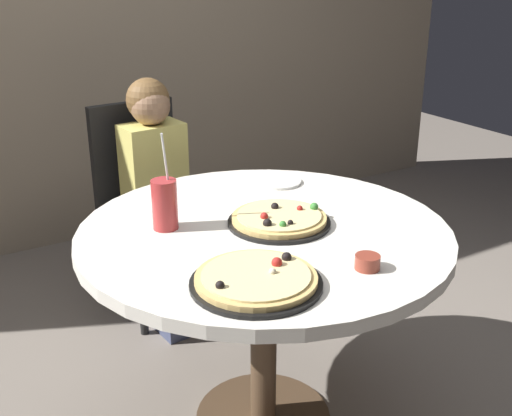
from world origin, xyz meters
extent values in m
cylinder|color=silver|center=(0.00, 0.00, 0.73)|extent=(1.18, 1.18, 0.04)
cylinder|color=#4C3826|center=(0.00, 0.00, 0.36)|extent=(0.09, 0.09, 0.69)
cylinder|color=#4C3826|center=(0.00, 0.00, 0.01)|extent=(0.48, 0.48, 0.02)
cube|color=black|center=(0.00, 0.93, 0.43)|extent=(0.43, 0.43, 0.04)
cube|color=black|center=(-0.02, 1.11, 0.69)|extent=(0.40, 0.07, 0.52)
cylinder|color=black|center=(-0.15, 0.75, 0.21)|extent=(0.04, 0.04, 0.41)
cylinder|color=black|center=(0.18, 0.77, 0.21)|extent=(0.04, 0.04, 0.41)
cylinder|color=black|center=(-0.18, 1.08, 0.21)|extent=(0.04, 0.04, 0.41)
cylinder|color=black|center=(0.15, 1.11, 0.21)|extent=(0.04, 0.04, 0.41)
cube|color=#3F4766|center=(0.01, 0.77, 0.23)|extent=(0.27, 0.34, 0.45)
cube|color=#D8CC66|center=(0.00, 0.91, 0.67)|extent=(0.27, 0.18, 0.44)
sphere|color=#997051|center=(0.00, 0.91, 0.97)|extent=(0.17, 0.17, 0.17)
sphere|color=brown|center=(0.00, 0.93, 0.99)|extent=(0.18, 0.18, 0.18)
cylinder|color=black|center=(0.06, 0.00, 0.76)|extent=(0.33, 0.33, 0.01)
cylinder|color=#D8B266|center=(0.06, 0.00, 0.77)|extent=(0.30, 0.30, 0.02)
cylinder|color=beige|center=(0.06, 0.00, 0.78)|extent=(0.27, 0.27, 0.01)
sphere|color=black|center=(-0.02, -0.05, 0.79)|extent=(0.03, 0.03, 0.03)
sphere|color=#387F33|center=(0.02, -0.08, 0.79)|extent=(0.02, 0.02, 0.02)
sphere|color=#B2231E|center=(0.14, 0.00, 0.79)|extent=(0.02, 0.02, 0.02)
sphere|color=#B2231E|center=(0.00, 0.00, 0.79)|extent=(0.03, 0.03, 0.03)
sphere|color=#387F33|center=(0.18, -0.02, 0.79)|extent=(0.03, 0.03, 0.03)
sphere|color=black|center=(0.04, -0.08, 0.79)|extent=(0.02, 0.02, 0.02)
sphere|color=black|center=(0.07, 0.05, 0.79)|extent=(0.03, 0.03, 0.03)
cylinder|color=black|center=(-0.22, -0.31, 0.76)|extent=(0.35, 0.35, 0.01)
cylinder|color=#D8B266|center=(-0.22, -0.31, 0.77)|extent=(0.32, 0.32, 0.02)
cylinder|color=beige|center=(-0.22, -0.31, 0.78)|extent=(0.29, 0.29, 0.01)
sphere|color=black|center=(-0.10, -0.28, 0.79)|extent=(0.03, 0.03, 0.03)
sphere|color=#B2231E|center=(-0.14, -0.29, 0.79)|extent=(0.03, 0.03, 0.03)
sphere|color=beige|center=(-0.18, -0.33, 0.79)|extent=(0.02, 0.02, 0.02)
sphere|color=black|center=(-0.33, -0.33, 0.79)|extent=(0.02, 0.02, 0.02)
sphere|color=black|center=(-0.14, -0.29, 0.79)|extent=(0.02, 0.02, 0.02)
cylinder|color=#B73333|center=(-0.27, 0.16, 0.83)|extent=(0.08, 0.08, 0.16)
cylinder|color=white|center=(-0.26, 0.16, 0.95)|extent=(0.03, 0.01, 0.22)
cylinder|color=brown|center=(0.09, -0.39, 0.77)|extent=(0.07, 0.07, 0.04)
cylinder|color=white|center=(0.27, 0.34, 0.76)|extent=(0.18, 0.18, 0.01)
camera|label=1|loc=(-0.97, -1.56, 1.55)|focal=44.50mm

